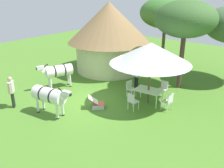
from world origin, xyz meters
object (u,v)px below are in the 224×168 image
at_px(patio_dining_table, 148,91).
at_px(patio_chair_near_hut, 163,88).
at_px(shade_umbrella, 151,53).
at_px(patio_chair_west_end, 132,100).
at_px(patio_chair_near_lawn, 168,101).
at_px(zebra_by_umbrella, 58,71).
at_px(guest_beside_umbrella, 137,74).
at_px(striped_lounge_chair, 96,103).
at_px(acacia_tree_right_background, 186,19).
at_px(acacia_tree_far_lawn, 166,13).
at_px(standing_watcher, 11,89).
at_px(zebra_nearest_camera, 50,96).
at_px(thatched_hut, 109,34).
at_px(patio_chair_east_end, 130,87).

height_order(patio_dining_table, patio_chair_near_hut, patio_chair_near_hut).
height_order(shade_umbrella, patio_chair_west_end, shade_umbrella).
xyz_separation_m(patio_chair_near_lawn, patio_chair_near_hut, (-0.99, 1.34, 0.00)).
height_order(patio_chair_near_lawn, zebra_by_umbrella, zebra_by_umbrella).
relative_size(patio_dining_table, guest_beside_umbrella, 0.85).
distance_m(patio_chair_west_end, striped_lounge_chair, 1.81).
relative_size(patio_chair_near_lawn, zebra_by_umbrella, 0.42).
bearing_deg(acacia_tree_right_background, acacia_tree_far_lawn, 129.06).
bearing_deg(patio_chair_near_lawn, standing_watcher, 132.54).
bearing_deg(patio_dining_table, guest_beside_umbrella, 144.28).
relative_size(shade_umbrella, patio_dining_table, 2.77).
bearing_deg(striped_lounge_chair, shade_umbrella, 94.11).
xyz_separation_m(striped_lounge_chair, acacia_tree_right_background, (2.04, 5.16, 3.78)).
height_order(patio_chair_west_end, acacia_tree_right_background, acacia_tree_right_background).
xyz_separation_m(patio_chair_west_end, standing_watcher, (-4.85, -3.50, 0.47)).
bearing_deg(shade_umbrella, patio_chair_near_hut, 79.61).
bearing_deg(patio_chair_near_lawn, shade_umbrella, 90.00).
bearing_deg(acacia_tree_far_lawn, guest_beside_umbrella, -75.82).
xyz_separation_m(shade_umbrella, standing_watcher, (-5.03, -4.71, -1.70)).
bearing_deg(acacia_tree_right_background, guest_beside_umbrella, -131.58).
xyz_separation_m(shade_umbrella, acacia_tree_far_lawn, (-2.98, 7.11, 1.22)).
xyz_separation_m(patio_chair_west_end, acacia_tree_far_lawn, (-2.80, 8.31, 3.38)).
bearing_deg(zebra_nearest_camera, patio_chair_near_hut, 140.44).
height_order(patio_dining_table, standing_watcher, standing_watcher).
distance_m(thatched_hut, acacia_tree_right_background, 5.62).
height_order(patio_chair_near_hut, standing_watcher, standing_watcher).
bearing_deg(thatched_hut, patio_chair_east_end, -36.49).
relative_size(standing_watcher, striped_lounge_chair, 1.75).
relative_size(shade_umbrella, patio_chair_near_hut, 4.48).
height_order(patio_chair_near_lawn, patio_chair_near_hut, same).
bearing_deg(patio_chair_near_hut, guest_beside_umbrella, 15.94).
distance_m(shade_umbrella, patio_chair_east_end, 2.48).
height_order(zebra_by_umbrella, acacia_tree_right_background, acacia_tree_right_background).
relative_size(shade_umbrella, acacia_tree_right_background, 0.79).
distance_m(patio_dining_table, acacia_tree_far_lawn, 8.36).
relative_size(patio_chair_west_end, standing_watcher, 0.55).
height_order(thatched_hut, patio_chair_west_end, thatched_hut).
xyz_separation_m(guest_beside_umbrella, zebra_by_umbrella, (-3.86, -2.59, 0.02)).
bearing_deg(striped_lounge_chair, thatched_hut, 166.61).
xyz_separation_m(patio_chair_near_lawn, striped_lounge_chair, (-2.93, -1.99, -0.26)).
distance_m(patio_chair_near_lawn, acacia_tree_right_background, 4.82).
bearing_deg(shade_umbrella, zebra_nearest_camera, -126.38).
bearing_deg(patio_chair_east_end, shade_umbrella, 90.00).
relative_size(patio_chair_near_hut, patio_chair_east_end, 1.00).
height_order(patio_chair_near_lawn, acacia_tree_far_lawn, acacia_tree_far_lawn).
xyz_separation_m(patio_chair_east_end, zebra_by_umbrella, (-4.09, -1.66, 0.52)).
xyz_separation_m(patio_chair_near_lawn, acacia_tree_far_lawn, (-4.19, 7.24, 3.38)).
bearing_deg(guest_beside_umbrella, acacia_tree_right_background, -120.04).
relative_size(standing_watcher, acacia_tree_right_background, 0.32).
xyz_separation_m(thatched_hut, patio_chair_east_end, (3.90, -2.89, -2.13)).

